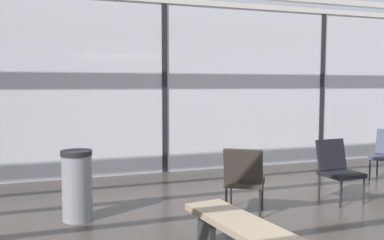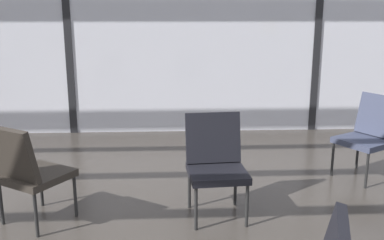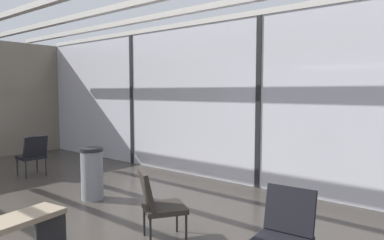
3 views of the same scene
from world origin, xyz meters
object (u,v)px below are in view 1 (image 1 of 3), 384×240
Objects in this scene: parked_airplane at (112,67)px; lounge_chair_2 at (244,177)px; lounge_chair_3 at (337,167)px; waiting_bench at (244,235)px; trash_bin at (77,185)px.

lounge_chair_2 is at bearing -85.19° from parked_airplane.
lounge_chair_3 reaches higher than waiting_bench.
trash_bin is at bearing 19.46° from lounge_chair_2.
lounge_chair_3 is at bearing -72.74° from parked_airplane.
trash_bin is (-3.56, 0.34, -0.06)m from lounge_chair_3.
parked_airplane is 6.90m from trash_bin.
waiting_bench is (-0.17, -8.56, -1.78)m from parked_airplane.
parked_airplane is 7.38m from lounge_chair_3.
waiting_bench is 2.39m from trash_bin.
lounge_chair_2 reaches higher than trash_bin.
lounge_chair_3 is at bearing -141.19° from lounge_chair_2.
parked_airplane is at bearing -9.16° from waiting_bench.
parked_airplane is at bearing 77.70° from trash_bin.
lounge_chair_3 is 3.58m from trash_bin.
lounge_chair_2 is at bearing -13.71° from trash_bin.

